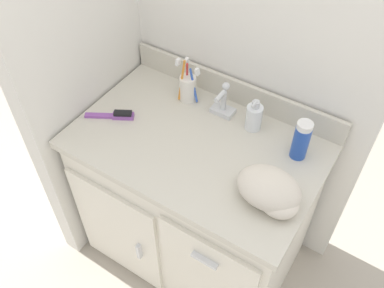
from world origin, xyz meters
TOP-DOWN VIEW (x-y plane):
  - ground_plane at (0.00, 0.00)m, footprint 6.00×6.00m
  - wall_back at (0.00, 0.34)m, footprint 1.09×0.08m
  - wall_left at (-0.51, 0.00)m, footprint 0.08×0.66m
  - vanity at (-0.00, -0.00)m, footprint 0.91×0.59m
  - backsplash at (0.00, 0.28)m, footprint 0.91×0.02m
  - sink_faucet at (0.00, 0.19)m, footprint 0.09×0.09m
  - toothbrush_cup at (-0.16, 0.19)m, footprint 0.09×0.07m
  - soap_dispenser at (0.14, 0.18)m, footprint 0.06×0.06m
  - shaving_cream_can at (0.33, 0.14)m, footprint 0.06×0.06m
  - hairbrush at (-0.33, -0.05)m, footprint 0.18×0.12m
  - hand_towel at (0.33, -0.09)m, footprint 0.22×0.16m

SIDE VIEW (x-z plane):
  - ground_plane at x=0.00m, z-range 0.00..0.00m
  - vanity at x=0.00m, z-range 0.02..0.77m
  - hairbrush at x=-0.33m, z-range 0.75..0.78m
  - sink_faucet at x=0.00m, z-range 0.74..0.87m
  - hand_towel at x=0.33m, z-range 0.75..0.86m
  - backsplash at x=0.00m, z-range 0.76..0.86m
  - soap_dispenser at x=0.14m, z-range 0.74..0.88m
  - toothbrush_cup at x=-0.16m, z-range 0.71..0.92m
  - shaving_cream_can at x=0.33m, z-range 0.75..0.91m
  - wall_back at x=0.00m, z-range 0.00..2.20m
  - wall_left at x=-0.51m, z-range 0.00..2.20m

